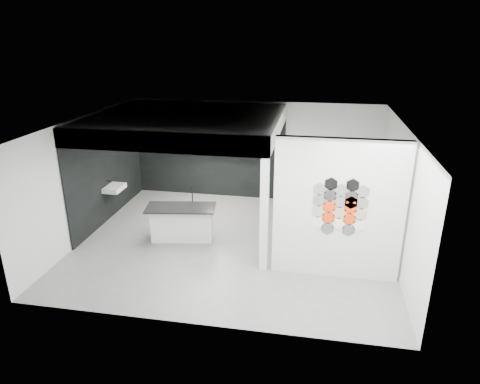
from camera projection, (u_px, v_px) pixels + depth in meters
name	position (u px, v px, depth m)	size (l,w,h in m)	color
floor	(233.00, 243.00, 9.89)	(7.00, 6.00, 0.01)	slate
partition_panel	(338.00, 210.00, 8.11)	(2.45, 0.15, 2.80)	silver
bay_clad_back	(209.00, 156.00, 12.43)	(4.40, 0.04, 2.35)	black
bay_clad_left	(108.00, 173.00, 10.98)	(0.04, 4.00, 2.35)	black
bulkhead	(187.00, 123.00, 10.13)	(4.40, 4.00, 0.40)	silver
corner_column	(264.00, 216.00, 8.42)	(0.16, 0.16, 2.35)	silver
fascia_beam	(159.00, 142.00, 8.36)	(4.40, 0.16, 0.40)	silver
wall_basin	(114.00, 188.00, 10.87)	(0.40, 0.60, 0.12)	silver
display_shelf	(211.00, 153.00, 12.27)	(3.00, 0.15, 0.04)	black
kitchen_island	(182.00, 222.00, 9.94)	(1.67, 0.94, 1.27)	silver
stockpot	(179.00, 148.00, 12.39)	(0.24, 0.24, 0.20)	black
kettle	(250.00, 152.00, 12.05)	(0.17, 0.17, 0.14)	black
glass_bowl	(258.00, 153.00, 12.02)	(0.13, 0.13, 0.10)	gray
glass_vase	(258.00, 153.00, 12.02)	(0.10, 0.10, 0.13)	gray
bottle_dark	(194.00, 149.00, 12.32)	(0.07, 0.07, 0.18)	black
utensil_cup	(186.00, 150.00, 12.37)	(0.08, 0.08, 0.11)	black
hex_tile_cluster	(340.00, 207.00, 7.99)	(1.04, 0.02, 1.16)	white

